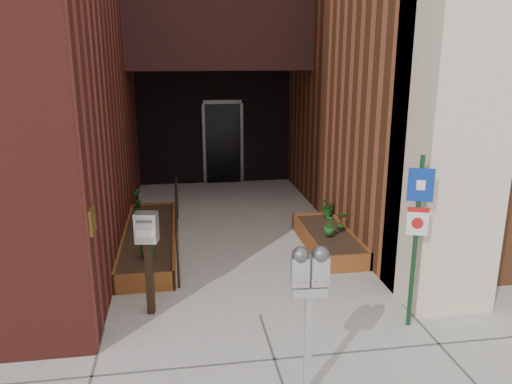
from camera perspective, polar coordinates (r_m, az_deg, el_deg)
name	(u,v)px	position (r m, az deg, el deg)	size (l,w,h in m)	color
ground	(260,316)	(6.80, 0.46, -13.94)	(80.00, 80.00, 0.00)	#9E9991
planter_left	(150,240)	(9.14, -12.05, -5.42)	(0.90, 3.60, 0.30)	#652E16
planter_right	(328,240)	(9.03, 8.25, -5.49)	(0.80, 2.20, 0.30)	#652E16
handrail	(177,207)	(8.88, -9.06, -1.71)	(0.04, 3.34, 0.90)	black
parking_meter	(310,282)	(4.84, 6.15, -10.22)	(0.36, 0.18, 1.61)	#B7B6B9
sign_post	(417,225)	(6.32, 17.92, -3.57)	(0.29, 0.12, 2.21)	#12331A
payment_dropbox	(147,242)	(6.58, -12.32, -5.59)	(0.31, 0.25, 1.40)	black
shrub_left_a	(148,243)	(7.99, -12.26, -5.67)	(0.37, 0.37, 0.41)	#1A5D1D
shrub_left_b	(153,228)	(8.66, -11.70, -4.08)	(0.21, 0.21, 0.38)	#28601B
shrub_left_c	(140,217)	(9.34, -13.16, -2.81)	(0.19, 0.19, 0.34)	#1F5919
shrub_left_d	(138,197)	(10.57, -13.38, -0.56)	(0.21, 0.21, 0.40)	#174F16
shrub_right_a	(329,225)	(8.76, 8.39, -3.78)	(0.20, 0.20, 0.35)	#1C621E
shrub_right_b	(342,221)	(9.04, 9.76, -3.27)	(0.18, 0.18, 0.34)	#225217
shrub_right_c	(328,207)	(9.80, 8.20, -1.66)	(0.32, 0.32, 0.36)	#194E16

